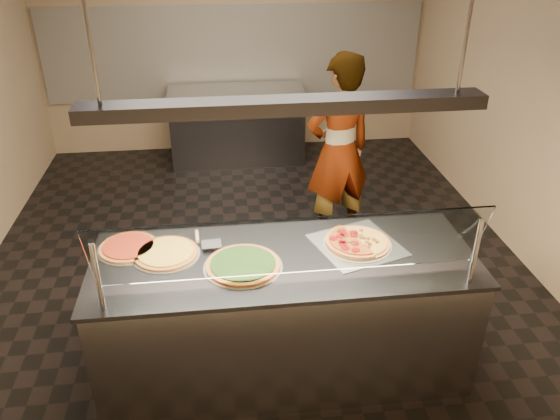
{
  "coord_description": "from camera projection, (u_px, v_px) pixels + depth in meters",
  "views": [
    {
      "loc": [
        -0.29,
        -4.26,
        2.89
      ],
      "look_at": [
        0.12,
        -0.84,
        1.02
      ],
      "focal_mm": 35.0,
      "sensor_mm": 36.0,
      "label": 1
    }
  ],
  "objects": [
    {
      "name": "ground",
      "position": [
        256.0,
        264.0,
        5.13
      ],
      "size": [
        5.0,
        6.0,
        0.02
      ],
      "primitive_type": "cube",
      "color": "black",
      "rests_on": "ground"
    },
    {
      "name": "wall_back",
      "position": [
        234.0,
        36.0,
        7.03
      ],
      "size": [
        5.0,
        0.02,
        3.0
      ],
      "primitive_type": "cube",
      "color": "tan",
      "rests_on": "ground"
    },
    {
      "name": "wall_front",
      "position": [
        322.0,
        397.0,
        1.79
      ],
      "size": [
        5.0,
        0.02,
        3.0
      ],
      "primitive_type": "cube",
      "color": "tan",
      "rests_on": "ground"
    },
    {
      "name": "wall_right",
      "position": [
        544.0,
        98.0,
        4.68
      ],
      "size": [
        0.02,
        6.0,
        3.0
      ],
      "primitive_type": "cube",
      "color": "tan",
      "rests_on": "ground"
    },
    {
      "name": "tile_band",
      "position": [
        235.0,
        53.0,
        7.1
      ],
      "size": [
        4.9,
        0.02,
        1.2
      ],
      "primitive_type": "cube",
      "color": "silver",
      "rests_on": "wall_back"
    },
    {
      "name": "serving_counter",
      "position": [
        284.0,
        314.0,
        3.76
      ],
      "size": [
        2.5,
        0.94,
        0.93
      ],
      "color": "#B7B7BC",
      "rests_on": "ground"
    },
    {
      "name": "sneeze_guard",
      "position": [
        292.0,
        248.0,
        3.1
      ],
      "size": [
        2.26,
        0.18,
        0.54
      ],
      "color": "#B7B7BC",
      "rests_on": "serving_counter"
    },
    {
      "name": "perforated_tray",
      "position": [
        357.0,
        244.0,
        3.67
      ],
      "size": [
        0.66,
        0.66,
        0.01
      ],
      "color": "silver",
      "rests_on": "serving_counter"
    },
    {
      "name": "half_pizza_pepperoni",
      "position": [
        342.0,
        241.0,
        3.65
      ],
      "size": [
        0.34,
        0.48,
        0.05
      ],
      "color": "#955627",
      "rests_on": "perforated_tray"
    },
    {
      "name": "half_pizza_sausage",
      "position": [
        372.0,
        240.0,
        3.67
      ],
      "size": [
        0.34,
        0.48,
        0.04
      ],
      "color": "#955627",
      "rests_on": "perforated_tray"
    },
    {
      "name": "pizza_spinach",
      "position": [
        243.0,
        264.0,
        3.44
      ],
      "size": [
        0.5,
        0.5,
        0.03
      ],
      "color": "silver",
      "rests_on": "serving_counter"
    },
    {
      "name": "pizza_cheese",
      "position": [
        166.0,
        252.0,
        3.57
      ],
      "size": [
        0.44,
        0.44,
        0.03
      ],
      "color": "silver",
      "rests_on": "serving_counter"
    },
    {
      "name": "pizza_tomato",
      "position": [
        129.0,
        247.0,
        3.63
      ],
      "size": [
        0.41,
        0.41,
        0.03
      ],
      "color": "silver",
      "rests_on": "serving_counter"
    },
    {
      "name": "pizza_spatula",
      "position": [
        203.0,
        239.0,
        3.69
      ],
      "size": [
        0.18,
        0.23,
        0.02
      ],
      "color": "#B7B7BC",
      "rests_on": "pizza_spinach"
    },
    {
      "name": "prep_table",
      "position": [
        237.0,
        125.0,
        7.12
      ],
      "size": [
        1.73,
        0.74,
        0.93
      ],
      "color": "#333337",
      "rests_on": "ground"
    },
    {
      "name": "worker",
      "position": [
        339.0,
        151.0,
        5.12
      ],
      "size": [
        0.79,
        0.64,
        1.86
      ],
      "primitive_type": "imported",
      "rotation": [
        0.0,
        0.0,
        3.47
      ],
      "color": "#37343B",
      "rests_on": "ground"
    },
    {
      "name": "heat_lamp_housing",
      "position": [
        285.0,
        106.0,
        3.05
      ],
      "size": [
        2.3,
        0.18,
        0.08
      ],
      "primitive_type": "cube",
      "color": "#333337",
      "rests_on": "ceiling"
    },
    {
      "name": "lamp_rod_left",
      "position": [
        84.0,
        6.0,
        2.68
      ],
      "size": [
        0.02,
        0.02,
        1.01
      ],
      "primitive_type": "cylinder",
      "color": "#B7B7BC",
      "rests_on": "ceiling"
    }
  ]
}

